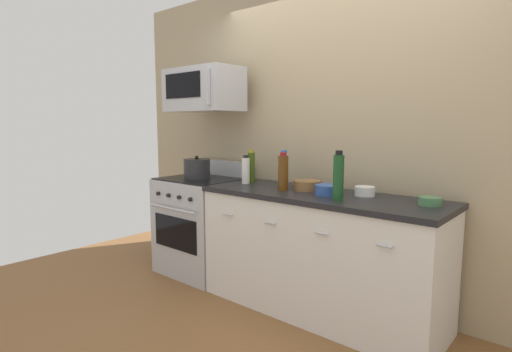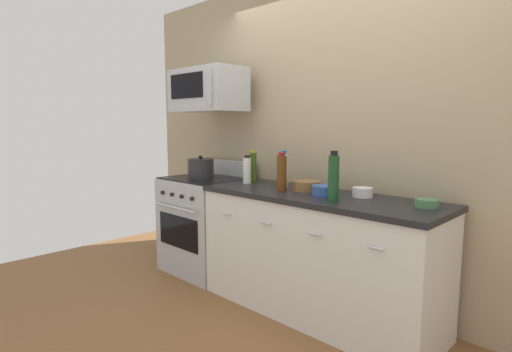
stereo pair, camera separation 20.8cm
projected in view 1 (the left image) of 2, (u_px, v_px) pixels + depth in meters
ground_plane at (317, 311)px, 3.14m from camera, size 5.96×5.96×0.00m
back_wall at (348, 135)px, 3.28m from camera, size 4.97×0.10×2.70m
counter_unit at (318, 253)px, 3.08m from camera, size 1.88×0.66×0.92m
range_oven at (202, 224)px, 3.93m from camera, size 0.76×0.69×1.07m
microwave at (203, 90)px, 3.80m from camera, size 0.74×0.44×0.40m
bottle_water_clear at (284, 170)px, 3.30m from camera, size 0.07×0.07×0.30m
bottle_vinegar_white at (246, 170)px, 3.52m from camera, size 0.07×0.07×0.25m
bottle_wine_green at (338, 177)px, 2.73m from camera, size 0.07×0.07×0.34m
bottle_olive_oil at (251, 167)px, 3.59m from camera, size 0.06×0.06×0.29m
bottle_wine_amber at (283, 172)px, 3.15m from camera, size 0.08×0.08×0.30m
bowl_white_ceramic at (365, 191)px, 2.93m from camera, size 0.14×0.14×0.07m
bowl_green_glaze at (430, 201)px, 2.59m from camera, size 0.14×0.14×0.05m
bowl_blue_mixing at (328, 190)px, 2.96m from camera, size 0.19×0.19×0.07m
bowl_wooden_salad at (307, 185)px, 3.18m from camera, size 0.22×0.22×0.08m
stockpot at (197, 169)px, 3.82m from camera, size 0.25×0.25×0.22m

